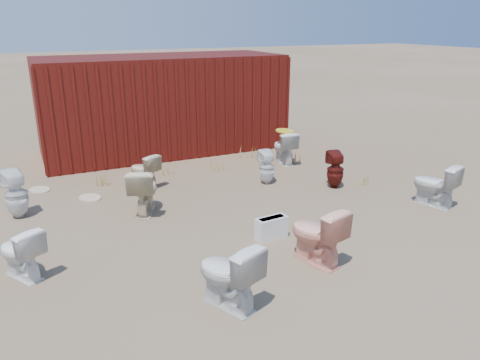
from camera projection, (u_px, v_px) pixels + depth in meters
name	position (u px, v px, depth m)	size (l,w,h in m)	color
ground	(255.00, 221.00, 7.92)	(100.00, 100.00, 0.00)	brown
shipping_container	(163.00, 104.00, 11.97)	(6.00, 2.40, 2.40)	#44100B
toilet_front_a	(20.00, 253.00, 6.07)	(0.40, 0.70, 0.72)	white
toilet_front_pink	(317.00, 235.00, 6.43)	(0.47, 0.83, 0.84)	#FAA990
toilet_front_c	(228.00, 275.00, 5.43)	(0.47, 0.82, 0.84)	silver
toilet_front_maroon	(335.00, 170.00, 9.40)	(0.34, 0.35, 0.75)	#53120E
toilet_front_e	(435.00, 185.00, 8.45)	(0.45, 0.79, 0.80)	silver
toilet_back_a	(16.00, 194.00, 7.94)	(0.38, 0.39, 0.84)	white
toilet_back_beige_left	(144.00, 170.00, 9.46)	(0.39, 0.68, 0.69)	beige
toilet_back_beige_right	(144.00, 190.00, 8.14)	(0.46, 0.81, 0.83)	beige
toilet_back_yellowlid	(284.00, 147.00, 11.00)	(0.43, 0.76, 0.78)	silver
toilet_back_e	(267.00, 167.00, 9.64)	(0.32, 0.32, 0.71)	white
yellow_lid	(285.00, 131.00, 10.87)	(0.39, 0.49, 0.03)	gold
loose_tank	(271.00, 228.00, 7.23)	(0.50, 0.20, 0.35)	silver
loose_lid_near	(90.00, 198.00, 8.92)	(0.38, 0.49, 0.02)	#CAB393
loose_lid_far	(40.00, 190.00, 9.34)	(0.36, 0.47, 0.02)	#BCB588
weed_clump_a	(104.00, 179.00, 9.61)	(0.36, 0.36, 0.28)	olive
weed_clump_b	(219.00, 164.00, 10.59)	(0.32, 0.32, 0.27)	olive
weed_clump_c	(292.00, 155.00, 11.18)	(0.36, 0.36, 0.33)	olive
weed_clump_d	(168.00, 169.00, 10.29)	(0.30, 0.30, 0.24)	olive
weed_clump_e	(248.00, 152.00, 11.51)	(0.34, 0.34, 0.29)	olive
weed_clump_f	(367.00, 178.00, 9.69)	(0.28, 0.28, 0.24)	olive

